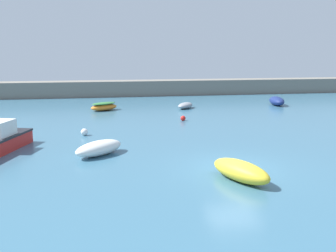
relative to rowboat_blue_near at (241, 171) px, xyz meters
The scene contains 9 objects.
ground_plane 1.87m from the rowboat_blue_near, 77.73° to the left, with size 120.00×120.00×0.20m, color #38667F.
harbor_breakwater 33.48m from the rowboat_blue_near, 89.35° to the left, with size 61.47×3.06×1.92m, color slate.
rowboat_blue_near is the anchor object (origin of this frame).
open_tender_yellow 7.89m from the rowboat_blue_near, 138.37° to the left, with size 3.05×2.89×0.77m.
rowboat_with_red_cover 21.92m from the rowboat_blue_near, 104.23° to the left, with size 2.99×2.51×0.78m.
rowboat_white_midwater 25.00m from the rowboat_blue_near, 60.22° to the left, with size 1.95×3.44×0.89m.
dinghy_near_pier 21.27m from the rowboat_blue_near, 83.23° to the left, with size 2.31×2.54×0.59m.
mooring_buoy_red 14.49m from the rowboat_blue_near, 86.95° to the left, with size 0.42×0.42×0.42m, color red.
mooring_buoy_white 12.39m from the rowboat_blue_near, 123.50° to the left, with size 0.46×0.46×0.46m, color white.
Camera 1 is at (-6.16, -16.13, 5.33)m, focal length 40.00 mm.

